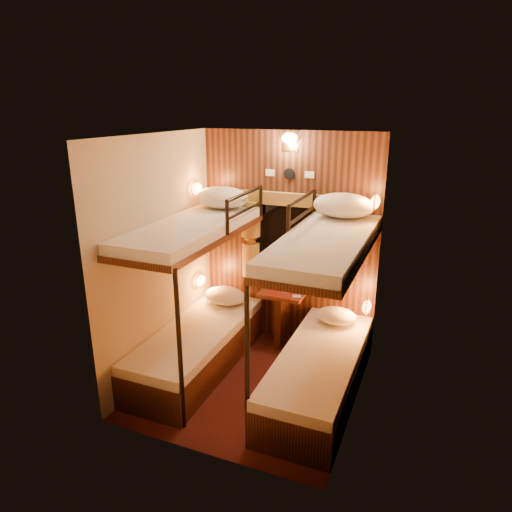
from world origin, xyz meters
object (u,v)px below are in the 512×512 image
at_px(bunk_right, 320,342).
at_px(bottle_left, 286,284).
at_px(table, 282,311).
at_px(bunk_left, 197,318).
at_px(bottle_right, 293,283).

xyz_separation_m(bunk_right, bottle_left, (-0.61, 0.79, 0.19)).
height_order(bunk_right, table, bunk_right).
xyz_separation_m(bunk_left, bottle_right, (0.75, 0.84, 0.19)).
height_order(bunk_left, table, bunk_left).
relative_size(bunk_right, bottle_left, 7.92).
bearing_deg(bottle_right, bunk_left, -131.78).
distance_m(bunk_left, bunk_right, 1.30).
xyz_separation_m(table, bottle_left, (0.04, 0.01, 0.34)).
bearing_deg(bottle_left, bottle_right, 35.91).
bearing_deg(bottle_right, bunk_right, -56.91).
height_order(bottle_left, bottle_right, bottle_left).
bearing_deg(bunk_right, bottle_left, 127.52).
height_order(table, bottle_right, bottle_right).
relative_size(table, bottle_left, 2.73).
bearing_deg(bunk_left, table, 50.33).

